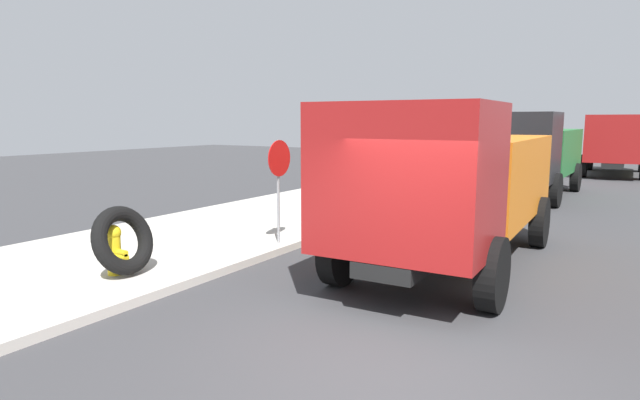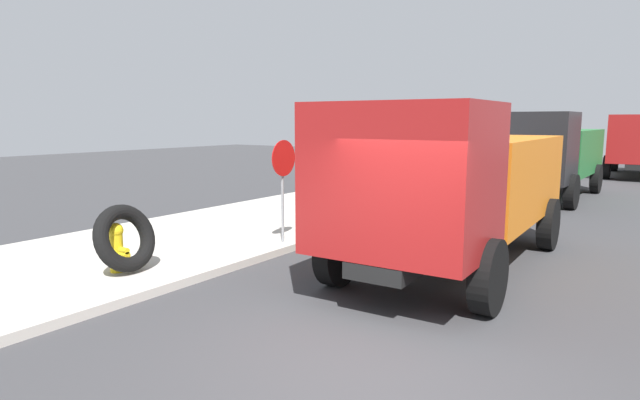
{
  "view_description": "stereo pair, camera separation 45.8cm",
  "coord_description": "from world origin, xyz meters",
  "px_view_note": "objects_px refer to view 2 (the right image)",
  "views": [
    {
      "loc": [
        -5.21,
        -2.29,
        2.74
      ],
      "look_at": [
        2.74,
        2.64,
        1.34
      ],
      "focal_mm": 29.86,
      "sensor_mm": 36.0,
      "label": 1
    },
    {
      "loc": [
        -4.96,
        -2.67,
        2.74
      ],
      "look_at": [
        2.74,
        2.64,
        1.34
      ],
      "focal_mm": 29.86,
      "sensor_mm": 36.0,
      "label": 2
    }
  ],
  "objects_px": {
    "stop_sign": "(283,172)",
    "fire_hydrant": "(116,246)",
    "dump_truck_green": "(547,153)",
    "loose_tire": "(125,238)",
    "dump_truck_orange": "(455,182)"
  },
  "relations": [
    {
      "from": "fire_hydrant",
      "to": "loose_tire",
      "type": "relative_size",
      "value": 0.73
    },
    {
      "from": "dump_truck_orange",
      "to": "dump_truck_green",
      "type": "xyz_separation_m",
      "value": [
        10.55,
        0.56,
        0.0
      ]
    },
    {
      "from": "stop_sign",
      "to": "dump_truck_orange",
      "type": "bearing_deg",
      "value": -78.88
    },
    {
      "from": "stop_sign",
      "to": "dump_truck_green",
      "type": "height_order",
      "value": "dump_truck_green"
    },
    {
      "from": "stop_sign",
      "to": "fire_hydrant",
      "type": "bearing_deg",
      "value": 164.06
    },
    {
      "from": "fire_hydrant",
      "to": "dump_truck_orange",
      "type": "height_order",
      "value": "dump_truck_orange"
    },
    {
      "from": "fire_hydrant",
      "to": "loose_tire",
      "type": "xyz_separation_m",
      "value": [
        0.07,
        -0.16,
        0.14
      ]
    },
    {
      "from": "stop_sign",
      "to": "dump_truck_green",
      "type": "relative_size",
      "value": 0.31
    },
    {
      "from": "fire_hydrant",
      "to": "dump_truck_green",
      "type": "height_order",
      "value": "dump_truck_green"
    },
    {
      "from": "loose_tire",
      "to": "dump_truck_orange",
      "type": "xyz_separation_m",
      "value": [
        4.01,
        -4.3,
        0.86
      ]
    },
    {
      "from": "fire_hydrant",
      "to": "dump_truck_orange",
      "type": "relative_size",
      "value": 0.12
    },
    {
      "from": "stop_sign",
      "to": "dump_truck_orange",
      "type": "relative_size",
      "value": 0.31
    },
    {
      "from": "dump_truck_orange",
      "to": "fire_hydrant",
      "type": "bearing_deg",
      "value": 132.47
    },
    {
      "from": "dump_truck_orange",
      "to": "dump_truck_green",
      "type": "bearing_deg",
      "value": 3.06
    },
    {
      "from": "loose_tire",
      "to": "dump_truck_green",
      "type": "height_order",
      "value": "dump_truck_green"
    }
  ]
}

